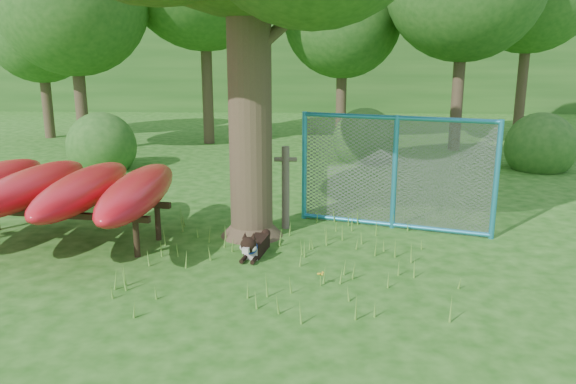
{
  "coord_description": "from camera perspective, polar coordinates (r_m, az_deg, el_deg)",
  "views": [
    {
      "loc": [
        0.58,
        -6.82,
        3.0
      ],
      "look_at": [
        0.2,
        1.2,
        1.0
      ],
      "focal_mm": 35.0,
      "sensor_mm": 36.0,
      "label": 1
    }
  ],
  "objects": [
    {
      "name": "shrub_mid",
      "position": [
        16.17,
        7.71,
        3.16
      ],
      "size": [
        1.8,
        1.8,
        1.8
      ],
      "primitive_type": "sphere",
      "color": "#22531A",
      "rests_on": "ground"
    },
    {
      "name": "shrub_left",
      "position": [
        15.66,
        -18.24,
        2.23
      ],
      "size": [
        1.8,
        1.8,
        1.8
      ],
      "primitive_type": "sphere",
      "color": "#22531A",
      "rests_on": "ground"
    },
    {
      "name": "bg_tree_f",
      "position": [
        22.03,
        -23.91,
        14.74
      ],
      "size": [
        3.6,
        3.6,
        5.55
      ],
      "color": "#3D3021",
      "rests_on": "ground"
    },
    {
      "name": "ground",
      "position": [
        7.48,
        -1.99,
        -9.69
      ],
      "size": [
        80.0,
        80.0,
        0.0
      ],
      "primitive_type": "plane",
      "color": "#194F0F",
      "rests_on": "ground"
    },
    {
      "name": "bg_tree_a",
      "position": [
        18.31,
        -21.1,
        17.75
      ],
      "size": [
        4.4,
        4.4,
        6.7
      ],
      "color": "#3D3021",
      "rests_on": "ground"
    },
    {
      "name": "shrub_right",
      "position": [
        16.24,
        24.05,
        2.11
      ],
      "size": [
        1.8,
        1.8,
        1.8
      ],
      "primitive_type": "sphere",
      "color": "#22531A",
      "rests_on": "ground"
    },
    {
      "name": "wooden_post",
      "position": [
        9.69,
        -0.25,
        0.66
      ],
      "size": [
        0.39,
        0.14,
        1.45
      ],
      "rotation": [
        0.0,
        0.0,
        0.01
      ],
      "color": "brown",
      "rests_on": "ground"
    },
    {
      "name": "husky_dog",
      "position": [
        8.53,
        -3.44,
        -5.49
      ],
      "size": [
        0.39,
        1.02,
        0.46
      ],
      "rotation": [
        0.0,
        0.0,
        -0.18
      ],
      "color": "black",
      "rests_on": "ground"
    },
    {
      "name": "wildflower_clump",
      "position": [
        7.47,
        3.34,
        -8.4
      ],
      "size": [
        0.09,
        0.08,
        0.2
      ],
      "rotation": [
        0.0,
        0.0,
        0.22
      ],
      "color": "#5A9530",
      "rests_on": "ground"
    },
    {
      "name": "kayak_rack",
      "position": [
        9.63,
        -22.39,
        0.39
      ],
      "size": [
        3.7,
        3.84,
        1.19
      ],
      "rotation": [
        0.0,
        0.0,
        -0.13
      ],
      "color": "black",
      "rests_on": "ground"
    },
    {
      "name": "fence_section",
      "position": [
        9.83,
        10.77,
        1.94
      ],
      "size": [
        3.24,
        1.16,
        3.3
      ],
      "rotation": [
        0.0,
        0.0,
        -0.32
      ],
      "color": "teal",
      "rests_on": "ground"
    },
    {
      "name": "wooded_hillside",
      "position": [
        34.83,
        1.8,
        13.98
      ],
      "size": [
        80.0,
        12.0,
        6.0
      ],
      "primitive_type": "cube",
      "color": "#22531A",
      "rests_on": "ground"
    },
    {
      "name": "bg_tree_c",
      "position": [
        19.87,
        5.61,
        17.12
      ],
      "size": [
        4.0,
        4.0,
        6.12
      ],
      "color": "#3D3021",
      "rests_on": "ground"
    }
  ]
}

